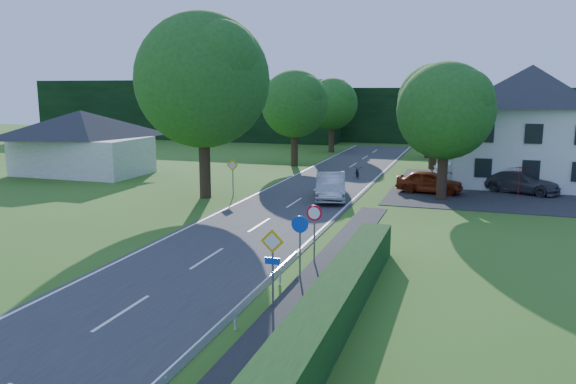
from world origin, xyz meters
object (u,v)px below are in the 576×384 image
(streetlight, at_px, (439,127))
(parasol, at_px, (519,181))
(moving_car, at_px, (331,186))
(parked_car_grey, at_px, (521,182))
(motorcycle, at_px, (357,172))
(parked_car_red, at_px, (429,182))
(parked_car_silver_a, at_px, (465,171))

(streetlight, xyz_separation_m, parasol, (5.16, 0.86, -3.45))
(moving_car, height_order, parked_car_grey, moving_car)
(moving_car, xyz_separation_m, motorcycle, (-0.06, 9.05, -0.39))
(moving_car, height_order, parked_car_red, moving_car)
(streetlight, relative_size, parasol, 3.71)
(motorcycle, xyz_separation_m, parasol, (11.43, -3.90, 0.52))
(streetlight, distance_m, parked_car_silver_a, 7.32)
(parked_car_silver_a, xyz_separation_m, parked_car_grey, (3.66, -4.09, -0.01))
(moving_car, xyz_separation_m, parked_car_silver_a, (7.92, 10.38, -0.11))
(moving_car, distance_m, parked_car_grey, 13.18)
(moving_car, xyz_separation_m, parked_car_red, (5.74, 4.32, -0.10))
(motorcycle, distance_m, parked_car_grey, 11.96)
(moving_car, bearing_deg, parked_car_grey, 14.85)
(moving_car, bearing_deg, parked_car_silver_a, 38.97)
(motorcycle, distance_m, parasol, 12.08)
(parked_car_red, relative_size, parked_car_grey, 0.87)
(streetlight, relative_size, motorcycle, 4.62)
(streetlight, bearing_deg, parked_car_red, 177.13)
(streetlight, relative_size, parked_car_grey, 1.61)
(parked_car_red, xyz_separation_m, parked_car_grey, (5.84, 1.98, -0.02))
(motorcycle, distance_m, parked_car_silver_a, 8.10)
(moving_car, distance_m, parasol, 12.48)
(parked_car_silver_a, bearing_deg, moving_car, 128.18)
(motorcycle, xyz_separation_m, parked_car_silver_a, (7.98, 1.33, 0.28))
(streetlight, bearing_deg, parked_car_silver_a, 74.22)
(motorcycle, bearing_deg, moving_car, -106.03)
(motorcycle, bearing_deg, parked_car_silver_a, -6.94)
(streetlight, xyz_separation_m, parked_car_silver_a, (1.72, 6.09, -3.69))
(parked_car_red, bearing_deg, streetlight, -88.09)
(moving_car, relative_size, parasol, 2.37)
(parked_car_red, bearing_deg, motorcycle, 55.56)
(parked_car_silver_a, xyz_separation_m, parasol, (3.44, -5.23, 0.24))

